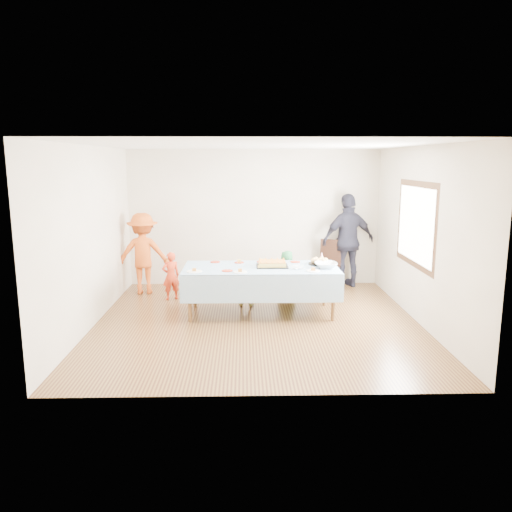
{
  "coord_description": "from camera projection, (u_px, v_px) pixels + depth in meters",
  "views": [
    {
      "loc": [
        -0.2,
        -7.46,
        2.47
      ],
      "look_at": [
        -0.01,
        0.3,
        0.99
      ],
      "focal_mm": 35.0,
      "sensor_mm": 36.0,
      "label": 1
    }
  ],
  "objects": [
    {
      "name": "toddler_right",
      "position": [
        244.0,
        284.0,
        8.63
      ],
      "size": [
        0.42,
        0.36,
        0.75
      ],
      "primitive_type": "imported",
      "rotation": [
        0.0,
        0.0,
        2.9
      ],
      "color": "#D1C161",
      "rests_on": "ground"
    },
    {
      "name": "plate_white_mid",
      "position": [
        240.0,
        272.0,
        7.69
      ],
      "size": [
        0.22,
        0.22,
        0.01
      ],
      "primitive_type": "cylinder",
      "color": "white",
      "rests_on": "party_table"
    },
    {
      "name": "plate_red_near",
      "position": [
        227.0,
        271.0,
        7.78
      ],
      "size": [
        0.17,
        0.17,
        0.01
      ],
      "primitive_type": "cylinder",
      "color": "#B5220D",
      "rests_on": "party_table"
    },
    {
      "name": "plate_red_far_b",
      "position": [
        239.0,
        262.0,
        8.42
      ],
      "size": [
        0.16,
        0.16,
        0.01
      ],
      "primitive_type": "cylinder",
      "color": "#B5220D",
      "rests_on": "party_table"
    },
    {
      "name": "adult_right",
      "position": [
        348.0,
        241.0,
        9.82
      ],
      "size": [
        1.17,
        0.73,
        1.85
      ],
      "primitive_type": "imported",
      "rotation": [
        0.0,
        0.0,
        3.42
      ],
      "color": "#252432",
      "rests_on": "ground"
    },
    {
      "name": "punch_bowl",
      "position": [
        326.0,
        265.0,
        8.01
      ],
      "size": [
        0.36,
        0.36,
        0.09
      ],
      "primitive_type": "imported",
      "color": "silver",
      "rests_on": "party_table"
    },
    {
      "name": "plate_red_far_a",
      "position": [
        215.0,
        262.0,
        8.46
      ],
      "size": [
        0.17,
        0.17,
        0.01
      ],
      "primitive_type": "cylinder",
      "color": "#B5220D",
      "rests_on": "party_table"
    },
    {
      "name": "ground",
      "position": [
        257.0,
        322.0,
        7.79
      ],
      "size": [
        5.0,
        5.0,
        0.0
      ],
      "primitive_type": "plane",
      "color": "#412012",
      "rests_on": "ground"
    },
    {
      "name": "plate_red_far_d",
      "position": [
        295.0,
        262.0,
        8.47
      ],
      "size": [
        0.17,
        0.17,
        0.01
      ],
      "primitive_type": "cylinder",
      "color": "#B5220D",
      "rests_on": "party_table"
    },
    {
      "name": "toddler_left",
      "position": [
        171.0,
        276.0,
        8.98
      ],
      "size": [
        0.37,
        0.32,
        0.87
      ],
      "primitive_type": "imported",
      "rotation": [
        0.0,
        0.0,
        3.54
      ],
      "color": "red",
      "rests_on": "ground"
    },
    {
      "name": "plate_white_left",
      "position": [
        194.0,
        271.0,
        7.73
      ],
      "size": [
        0.24,
        0.24,
        0.01
      ],
      "primitive_type": "cylinder",
      "color": "white",
      "rests_on": "party_table"
    },
    {
      "name": "room_walls",
      "position": [
        261.0,
        209.0,
        7.46
      ],
      "size": [
        5.04,
        5.04,
        2.72
      ],
      "color": "#BEB09C",
      "rests_on": "ground"
    },
    {
      "name": "toddler_mid",
      "position": [
        287.0,
        276.0,
        8.89
      ],
      "size": [
        0.49,
        0.36,
        0.91
      ],
      "primitive_type": "imported",
      "rotation": [
        0.0,
        0.0,
        2.99
      ],
      "color": "#226734",
      "rests_on": "ground"
    },
    {
      "name": "fork_pile",
      "position": [
        297.0,
        267.0,
        7.92
      ],
      "size": [
        0.24,
        0.18,
        0.07
      ],
      "primitive_type": null,
      "color": "white",
      "rests_on": "party_table"
    },
    {
      "name": "party_table",
      "position": [
        261.0,
        270.0,
        8.1
      ],
      "size": [
        2.5,
        1.1,
        0.78
      ],
      "color": "brown",
      "rests_on": "ground"
    },
    {
      "name": "rolls_tray",
      "position": [
        319.0,
        262.0,
        8.29
      ],
      "size": [
        0.37,
        0.37,
        0.11
      ],
      "color": "black",
      "rests_on": "party_table"
    },
    {
      "name": "dining_chair",
      "position": [
        329.0,
        262.0,
        9.77
      ],
      "size": [
        0.55,
        0.55,
        0.96
      ],
      "rotation": [
        0.0,
        0.0,
        -0.4
      ],
      "color": "black",
      "rests_on": "ground"
    },
    {
      "name": "plate_red_far_c",
      "position": [
        263.0,
        262.0,
        8.48
      ],
      "size": [
        0.2,
        0.2,
        0.01
      ],
      "primitive_type": "cylinder",
      "color": "#B5220D",
      "rests_on": "party_table"
    },
    {
      "name": "plate_white_right",
      "position": [
        313.0,
        271.0,
        7.77
      ],
      "size": [
        0.21,
        0.21,
        0.01
      ],
      "primitive_type": "cylinder",
      "color": "white",
      "rests_on": "party_table"
    },
    {
      "name": "party_hat",
      "position": [
        322.0,
        257.0,
        8.55
      ],
      "size": [
        0.09,
        0.09,
        0.16
      ],
      "primitive_type": "cone",
      "color": "white",
      "rests_on": "party_table"
    },
    {
      "name": "birthday_cake",
      "position": [
        272.0,
        264.0,
        8.12
      ],
      "size": [
        0.51,
        0.39,
        0.09
      ],
      "color": "black",
      "rests_on": "party_table"
    },
    {
      "name": "adult_left",
      "position": [
        143.0,
        253.0,
        9.37
      ],
      "size": [
        1.03,
        0.65,
        1.53
      ],
      "primitive_type": "imported",
      "rotation": [
        0.0,
        0.0,
        3.23
      ],
      "color": "#C24F18",
      "rests_on": "ground"
    }
  ]
}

